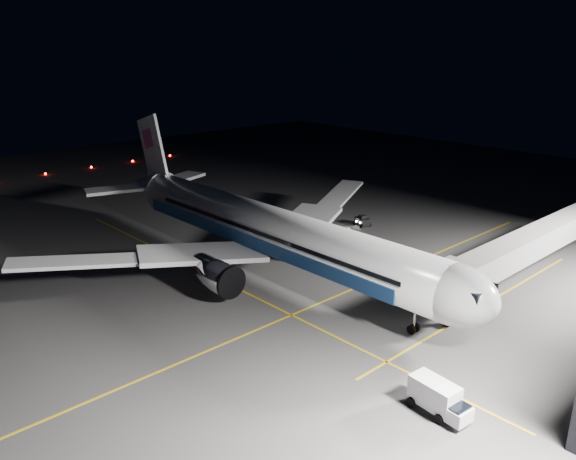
# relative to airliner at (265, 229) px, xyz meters

# --- Properties ---
(ground) EXTENTS (200.00, 200.00, 0.00)m
(ground) POSITION_rel_airliner_xyz_m (1.08, 0.00, -5.16)
(ground) COLOR #4C4C4F
(ground) RESTS_ON ground
(guide_line_main) EXTENTS (0.25, 80.00, 0.01)m
(guide_line_main) POSITION_rel_airliner_xyz_m (11.08, 0.00, -5.16)
(guide_line_main) COLOR gold
(guide_line_main) RESTS_ON ground
(guide_line_cross) EXTENTS (70.00, 0.25, 0.01)m
(guide_line_cross) POSITION_rel_airliner_xyz_m (1.08, -6.00, -5.16)
(guide_line_cross) COLOR gold
(guide_line_cross) RESTS_ON ground
(guide_line_side) EXTENTS (0.25, 40.00, 0.01)m
(guide_line_side) POSITION_rel_airliner_xyz_m (23.08, 10.00, -5.16)
(guide_line_side) COLOR gold
(guide_line_side) RESTS_ON ground
(airliner) EXTENTS (61.48, 54.22, 16.64)m
(airliner) POSITION_rel_airliner_xyz_m (0.00, 0.00, 0.00)
(airliner) COLOR silver
(airliner) RESTS_ON ground
(jet_bridge) EXTENTS (3.60, 34.40, 6.30)m
(jet_bridge) POSITION_rel_airliner_xyz_m (23.08, 18.06, -0.58)
(jet_bridge) COLOR #B2B2B7
(jet_bridge) RESTS_ON ground
(taxiway_lights) EXTENTS (0.44, 60.44, 0.44)m
(taxiway_lights) POSITION_rel_airliner_xyz_m (-70.92, 0.00, -4.94)
(taxiway_lights) COLOR #FF140A
(taxiway_lights) RESTS_ON ground
(service_truck) EXTENTS (4.92, 2.46, 2.43)m
(service_truck) POSITION_rel_airliner_xyz_m (29.98, -8.81, -3.86)
(service_truck) COLOR silver
(service_truck) RESTS_ON ground
(baggage_tug) EXTENTS (2.62, 2.30, 1.63)m
(baggage_tug) POSITION_rel_airliner_xyz_m (-3.23, 21.99, -4.41)
(baggage_tug) COLOR black
(baggage_tug) RESTS_ON ground
(safety_cone_a) EXTENTS (0.37, 0.37, 0.56)m
(safety_cone_a) POSITION_rel_airliner_xyz_m (-2.37, 5.54, -4.88)
(safety_cone_a) COLOR #F73F0A
(safety_cone_a) RESTS_ON ground
(safety_cone_b) EXTENTS (0.35, 0.35, 0.52)m
(safety_cone_b) POSITION_rel_airliner_xyz_m (-0.72, 9.95, -4.90)
(safety_cone_b) COLOR #F73F0A
(safety_cone_b) RESTS_ON ground
(safety_cone_c) EXTENTS (0.37, 0.37, 0.56)m
(safety_cone_c) POSITION_rel_airliner_xyz_m (1.84, 13.81, -4.88)
(safety_cone_c) COLOR #F73F0A
(safety_cone_c) RESTS_ON ground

